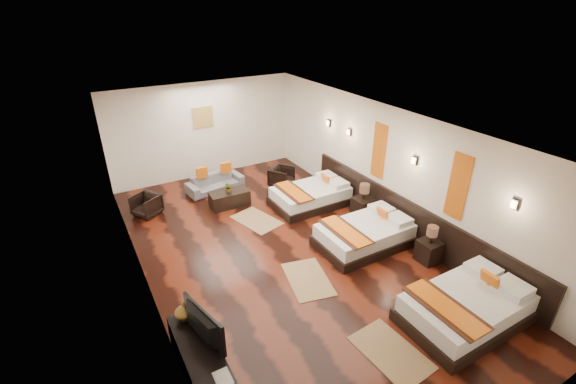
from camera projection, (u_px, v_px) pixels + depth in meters
floor at (283, 252)px, 8.37m from camera, size 5.50×9.50×0.01m
ceiling at (283, 126)px, 7.11m from camera, size 5.50×9.50×0.01m
back_wall at (204, 130)px, 11.42m from camera, size 5.50×0.01×2.80m
left_wall at (140, 231)px, 6.52m from camera, size 0.01×9.50×2.80m
right_wall at (387, 167)px, 8.97m from camera, size 0.01×9.50×2.80m
headboard_panel at (406, 218)px, 8.76m from camera, size 0.08×6.60×0.90m
bed_near at (467, 307)px, 6.50m from camera, size 2.12×1.33×0.81m
bed_mid at (365, 234)px, 8.52m from camera, size 2.03×1.28×0.78m
bed_far at (311, 195)px, 10.19m from camera, size 1.97×1.24×0.75m
nightstand_a at (429, 249)px, 7.98m from camera, size 0.41×0.41×0.82m
nightstand_b at (363, 205)px, 9.59m from camera, size 0.45×0.45×0.89m
jute_mat_near at (391, 352)px, 6.00m from camera, size 0.83×1.25×0.01m
jute_mat_mid at (308, 279)px, 7.56m from camera, size 1.00×1.34×0.01m
jute_mat_far at (257, 220)px, 9.55m from camera, size 1.04×1.36×0.01m
tv_console at (203, 366)px, 5.46m from camera, size 0.50×1.80×0.55m
tv at (198, 327)px, 5.39m from camera, size 0.35×0.95×0.55m
book at (215, 382)px, 4.91m from camera, size 0.21×0.28×0.03m
figurine at (185, 311)px, 5.83m from camera, size 0.36×0.36×0.31m
sofa at (215, 182)px, 10.96m from camera, size 1.65×0.83×0.46m
armchair_left at (146, 205)px, 9.68m from camera, size 0.82×0.81×0.55m
armchair_right at (282, 177)px, 11.19m from camera, size 0.85×0.85×0.56m
coffee_table at (230, 198)px, 10.16m from camera, size 1.01×0.53×0.40m
table_plant at (228, 187)px, 10.00m from camera, size 0.27×0.24×0.27m
orange_panel_a at (458, 187)px, 7.35m from camera, size 0.04×0.40×1.30m
orange_panel_b at (379, 151)px, 9.06m from camera, size 0.04×0.40×1.30m
sconce_near at (515, 204)px, 6.42m from camera, size 0.07×0.12×0.18m
sconce_mid at (415, 161)px, 8.13m from camera, size 0.07×0.12×0.18m
sconce_far at (349, 132)px, 9.83m from camera, size 0.07×0.12×0.18m
sconce_lounge at (329, 123)px, 10.53m from camera, size 0.07×0.12×0.18m
gold_artwork at (203, 117)px, 11.23m from camera, size 0.60×0.04×0.60m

